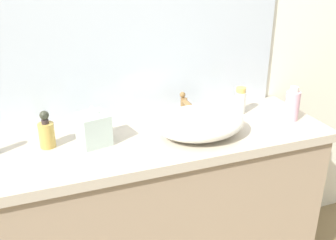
{
  "coord_description": "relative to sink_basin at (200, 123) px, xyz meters",
  "views": [
    {
      "loc": [
        -0.42,
        -1.05,
        1.65
      ],
      "look_at": [
        0.12,
        0.41,
        0.97
      ],
      "focal_mm": 41.84,
      "sensor_mm": 36.0,
      "label": 1
    }
  ],
  "objects": [
    {
      "name": "wall_mirror_panel",
      "position": [
        -0.27,
        0.32,
        0.42
      ],
      "size": [
        1.64,
        0.01,
        0.97
      ],
      "primitive_type": "cube",
      "color": "#B2BCC6",
      "rests_on": "vanity_counter"
    },
    {
      "name": "perfume_bottle",
      "position": [
        0.49,
        0.01,
        0.01
      ],
      "size": [
        0.07,
        0.07,
        0.17
      ],
      "color": "#D299A9",
      "rests_on": "vanity_counter"
    },
    {
      "name": "sink_basin",
      "position": [
        0.0,
        0.0,
        0.0
      ],
      "size": [
        0.4,
        0.31,
        0.12
      ],
      "primitive_type": "ellipsoid",
      "color": "silver",
      "rests_on": "vanity_counter"
    },
    {
      "name": "bathroom_wall_rear",
      "position": [
        -0.26,
        0.36,
        0.35
      ],
      "size": [
        6.0,
        0.06,
        2.6
      ],
      "primitive_type": "cube",
      "color": "silver",
      "rests_on": "ground"
    },
    {
      "name": "vanity_counter",
      "position": [
        -0.27,
        0.06,
        -0.51
      ],
      "size": [
        1.76,
        0.52,
        0.89
      ],
      "color": "gray",
      "rests_on": "ground"
    },
    {
      "name": "soap_dispenser",
      "position": [
        -0.64,
        0.12,
        0.0
      ],
      "size": [
        0.06,
        0.06,
        0.16
      ],
      "color": "#B19143",
      "rests_on": "vanity_counter"
    },
    {
      "name": "faucet",
      "position": [
        0.0,
        0.17,
        0.01
      ],
      "size": [
        0.03,
        0.12,
        0.14
      ],
      "color": "brown",
      "rests_on": "vanity_counter"
    },
    {
      "name": "spray_can",
      "position": [
        0.3,
        0.17,
        0.0
      ],
      "size": [
        0.05,
        0.05,
        0.14
      ],
      "color": "silver",
      "rests_on": "vanity_counter"
    },
    {
      "name": "tissue_box",
      "position": [
        -0.45,
        0.08,
        0.01
      ],
      "size": [
        0.14,
        0.14,
        0.18
      ],
      "color": "#AFC1B8",
      "rests_on": "vanity_counter"
    }
  ]
}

